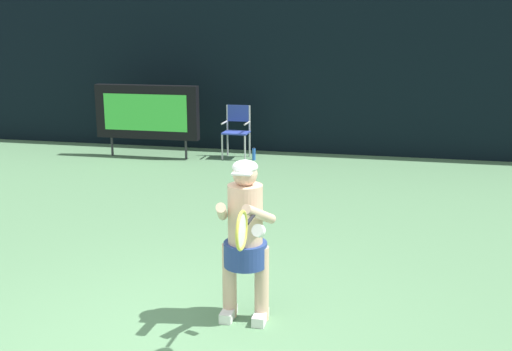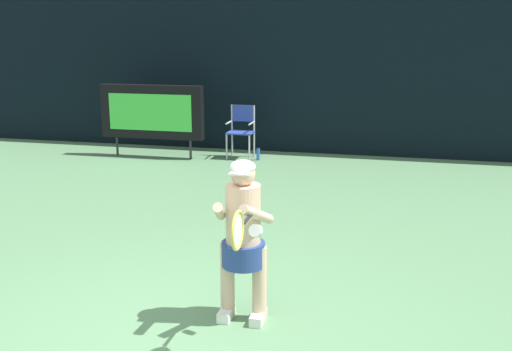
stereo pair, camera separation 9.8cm
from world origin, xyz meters
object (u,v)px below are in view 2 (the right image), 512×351
object	(u,v)px
water_bottle	(258,154)
tennis_player	(243,235)
tennis_racket	(238,230)
umpire_chair	(241,128)
scoreboard	(152,112)

from	to	relation	value
water_bottle	tennis_player	bearing A→B (deg)	-77.51
water_bottle	tennis_racket	size ratio (longest dim) A/B	0.44
water_bottle	tennis_racket	world-z (taller)	tennis_racket
tennis_racket	umpire_chair	bearing A→B (deg)	124.16
umpire_chair	water_bottle	distance (m)	0.66
umpire_chair	tennis_racket	size ratio (longest dim) A/B	1.79
tennis_racket	scoreboard	bearing A→B (deg)	137.23
tennis_player	tennis_racket	xyz separation A→B (m)	(0.15, -0.67, 0.28)
tennis_racket	tennis_player	bearing A→B (deg)	121.45
scoreboard	tennis_player	xyz separation A→B (m)	(3.70, -6.52, -0.14)
scoreboard	umpire_chair	size ratio (longest dim) A/B	2.04
tennis_player	tennis_racket	bearing A→B (deg)	-77.63
scoreboard	water_bottle	bearing A→B (deg)	5.40
water_bottle	tennis_racket	bearing A→B (deg)	-77.52
scoreboard	water_bottle	world-z (taller)	scoreboard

